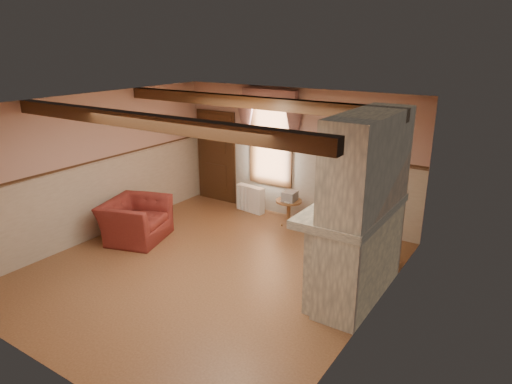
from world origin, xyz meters
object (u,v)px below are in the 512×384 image
Objects in this scene: radiator at (250,199)px; mantel_clock at (372,185)px; armchair at (136,220)px; side_table at (289,213)px; oil_lamp at (369,186)px; bowl at (352,203)px.

mantel_clock is (3.22, -1.30, 1.22)m from radiator.
armchair is at bearing -164.18° from mantel_clock.
radiator is at bearing 168.33° from side_table.
armchair is at bearing -166.36° from oil_lamp.
radiator is 4.03m from bowl.
mantel_clock is at bearing -26.95° from side_table.
side_table is (2.15, 2.26, -0.12)m from armchair.
oil_lamp is (3.22, -1.47, 1.26)m from radiator.
oil_lamp is at bearing -17.16° from radiator.
armchair is at bearing -133.47° from side_table.
bowl is 0.84m from mantel_clock.
mantel_clock is 0.86× the size of oil_lamp.
bowl is at bearing -26.13° from radiator.
armchair is 4.51m from oil_lamp.
oil_lamp is at bearing -30.59° from side_table.
bowl reaches higher than radiator.
bowl is 1.28× the size of oil_lamp.
armchair reaches higher than radiator.
side_table is at bearing 153.05° from mantel_clock.
radiator reaches higher than side_table.
mantel_clock reaches higher than armchair.
mantel_clock reaches higher than bowl.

